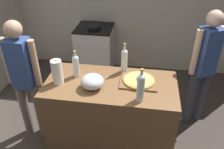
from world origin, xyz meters
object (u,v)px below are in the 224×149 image
Objects in this scene: wine_bottle_clear at (141,87)px; paper_towel_roll at (57,72)px; stove at (95,51)px; person_in_red at (204,64)px; wine_bottle_dark at (124,60)px; pizza at (139,80)px; wine_bottle_green at (76,65)px; person_in_stripes at (24,76)px; mixing_bowl at (92,81)px.

paper_towel_roll is at bearing 169.27° from wine_bottle_clear.
stove is 1.96m from person_in_red.
wine_bottle_dark is at bearing -162.04° from person_in_red.
pizza is 1.23× the size of paper_towel_roll.
wine_bottle_green is 0.34× the size of stove.
person_in_red is (2.08, 0.57, 0.02)m from person_in_stripes.
person_in_stripes reaches higher than wine_bottle_dark.
wine_bottle_green is at bearing 155.65° from wine_bottle_clear.
person_in_stripes is (-1.33, 0.25, -0.18)m from wine_bottle_clear.
wine_bottle_dark is 1.16m from person_in_stripes.
stove is at bearing 147.40° from person_in_red.
paper_towel_roll is at bearing -91.06° from stove.
wine_bottle_dark is at bearing 12.79° from person_in_stripes.
wine_bottle_dark is (0.68, 0.34, 0.02)m from paper_towel_roll.
pizza is 0.71m from wine_bottle_green.
stove is at bearing 114.98° from wine_bottle_clear.
wine_bottle_clear is 0.55m from wine_bottle_dark.
mixing_bowl is at bearing -78.26° from stove.
person_in_red is (1.48, 0.49, -0.14)m from wine_bottle_green.
stove is at bearing 115.86° from wine_bottle_dark.
stove is at bearing 118.44° from pizza.
person_in_red reaches higher than pizza.
wine_bottle_clear is 0.80m from wine_bottle_green.
pizza is at bearing -47.23° from wine_bottle_dark.
paper_towel_roll is 0.87× the size of wine_bottle_green.
pizza is 1.31m from person_in_stripes.
mixing_bowl is 0.26× the size of stove.
wine_bottle_clear is 0.23× the size of person_in_stripes.
stove is (-0.35, 1.71, -0.54)m from mixing_bowl.
pizza reaches higher than stove.
person_in_red is (0.75, 0.82, -0.16)m from wine_bottle_clear.
wine_bottle_green is at bearing 7.56° from person_in_stripes.
person_in_stripes reaches higher than wine_bottle_clear.
pizza is 0.21× the size of person_in_red.
person_in_red is (1.25, 0.68, -0.07)m from mixing_bowl.
stove is at bearing 88.94° from paper_towel_roll.
wine_bottle_green is at bearing -85.18° from stove.
wine_bottle_dark is 0.38× the size of stove.
person_in_red is (1.61, -1.03, 0.46)m from stove.
stove is at bearing 94.82° from wine_bottle_green.
stove is 0.59× the size of person_in_red.
mixing_bowl is at bearing 164.80° from wine_bottle_clear.
wine_bottle_dark is 1.61m from stove.
mixing_bowl is 0.16× the size of person_in_stripes.
wine_bottle_clear is at bearing -10.73° from paper_towel_roll.
person_in_red is at bearing 15.20° from person_in_stripes.
wine_bottle_green reaches higher than stove.
wine_bottle_green is at bearing -161.82° from person_in_red.
wine_bottle_green is (-0.52, -0.17, -0.02)m from wine_bottle_dark.
person_in_stripes is at bearing -177.54° from pizza.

